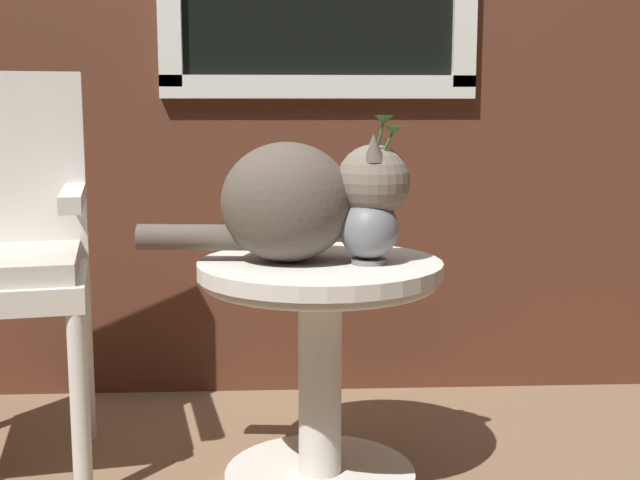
# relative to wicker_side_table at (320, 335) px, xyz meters

# --- Properties ---
(wicker_side_table) EXTENTS (0.58, 0.58, 0.55)m
(wicker_side_table) POSITION_rel_wicker_side_table_xyz_m (0.00, 0.00, 0.00)
(wicker_side_table) COLOR silver
(wicker_side_table) RESTS_ON ground_plane
(cat) EXTENTS (0.64, 0.30, 0.29)m
(cat) POSITION_rel_wicker_side_table_xyz_m (-0.05, -0.00, 0.32)
(cat) COLOR brown
(cat) RESTS_ON wicker_side_table
(pewter_vase_with_ivy) EXTENTS (0.14, 0.14, 0.34)m
(pewter_vase_with_ivy) POSITION_rel_wicker_side_table_xyz_m (0.11, -0.04, 0.28)
(pewter_vase_with_ivy) COLOR slate
(pewter_vase_with_ivy) RESTS_ON wicker_side_table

